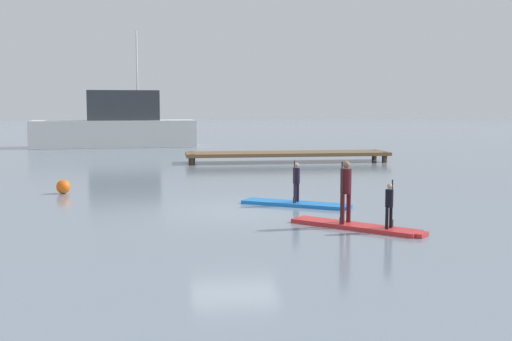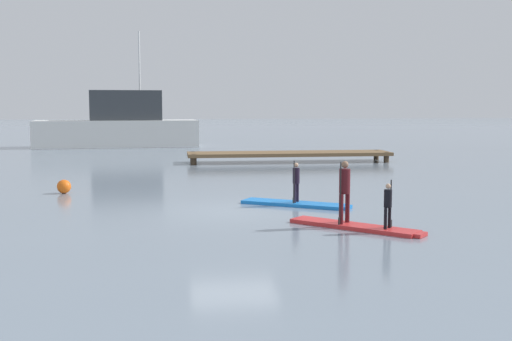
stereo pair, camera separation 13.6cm
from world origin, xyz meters
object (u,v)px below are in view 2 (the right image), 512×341
Objects in this scene: paddler_child_front at (388,203)px; mooring_buoy_near at (64,187)px; paddler_child_solo at (296,180)px; paddler_adult at (344,188)px; fishing_boat_white_large at (119,126)px; paddleboard_far at (356,227)px; paddleboard_near at (296,204)px.

paddler_child_front reaches higher than mooring_buoy_near.
paddler_child_solo is 0.82× the size of paddler_adult.
paddler_child_front is 33.66m from fishing_boat_white_large.
paddler_child_front is at bearing -43.21° from paddleboard_far.
paddler_adult reaches higher than paddler_child_solo.
paddler_adult is 0.13× the size of fishing_boat_white_large.
fishing_boat_white_large reaches higher than paddler_adult.
paddler_child_solo is 4.50m from paddler_child_front.
mooring_buoy_near is (-8.80, 7.89, -0.47)m from paddler_child_front.
paddler_child_solo is at bearing 101.81° from paddleboard_far.
fishing_boat_white_large is at bearing 90.26° from mooring_buoy_near.
fishing_boat_white_large is (-7.53, 28.17, 0.73)m from paddler_child_solo.
paddler_adult is 10.68m from mooring_buoy_near.
paddler_child_solo reaches higher than paddleboard_near.
paddleboard_near is 4.55m from paddler_child_front.
paddleboard_far is at bearing -41.78° from mooring_buoy_near.
paddleboard_near is at bearing 101.76° from paddleboard_far.
paddleboard_near is at bearing -25.91° from mooring_buoy_near.
paddler_child_solo is 1.11× the size of paddler_child_front.
paddler_child_front is at bearing -74.64° from fishing_boat_white_large.
paddleboard_far is 6.02× the size of mooring_buoy_near.
paddleboard_near is 1.11× the size of paddleboard_far.
paddleboard_far is at bearing 136.79° from paddler_child_front.
paddler_adult is 1.20m from paddler_child_front.
paddleboard_near and paddleboard_far have the same top height.
fishing_boat_white_large is 24.57× the size of mooring_buoy_near.
paddler_adult reaches higher than mooring_buoy_near.
paddler_adult is 32.67m from fishing_boat_white_large.
paddleboard_far is (0.77, -3.71, 0.00)m from paddleboard_near.
fishing_boat_white_large is at bearing 105.36° from paddler_child_front.
paddler_child_front is (1.39, -4.28, -0.07)m from paddler_child_solo.
fishing_boat_white_large is (-8.91, 32.45, 0.81)m from paddler_child_front.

